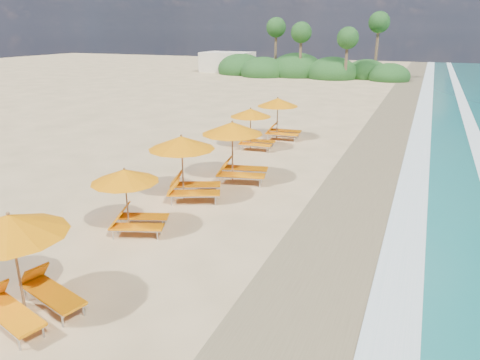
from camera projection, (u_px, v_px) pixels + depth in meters
ground at (240, 212)px, 15.72m from camera, size 160.00×160.00×0.00m
wet_sand at (355, 231)px, 14.26m from camera, size 4.00×160.00×0.01m
surf_foam at (447, 245)px, 13.27m from camera, size 4.00×160.00×0.01m
station_1 at (20, 260)px, 9.68m from camera, size 3.09×3.00×2.47m
station_2 at (132, 196)px, 13.88m from camera, size 2.74×2.69×2.13m
station_3 at (188, 163)px, 16.54m from camera, size 3.27×3.24×2.50m
station_4 at (237, 147)px, 18.55m from camera, size 3.16×3.04×2.58m
station_5 at (254, 126)px, 23.58m from camera, size 2.52×2.37×2.21m
station_6 at (280, 115)px, 25.79m from camera, size 2.74×2.57×2.41m
treeline at (303, 69)px, 58.76m from camera, size 25.80×8.80×9.74m
beach_building at (228, 62)px, 65.19m from camera, size 7.00×5.00×2.80m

